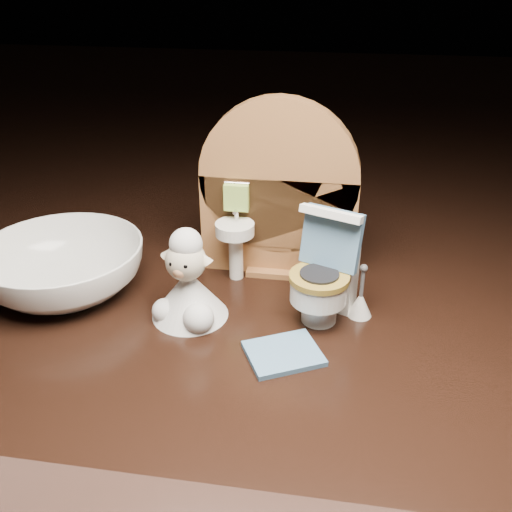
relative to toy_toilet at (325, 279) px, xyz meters
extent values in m
cube|color=black|center=(-0.04, 0.00, -0.08)|extent=(2.50, 2.50, 0.10)
cube|color=#9A6235|center=(-0.04, 0.06, 0.01)|extent=(0.13, 0.02, 0.09)
cylinder|color=#9A6235|center=(-0.04, 0.06, 0.05)|extent=(0.13, 0.02, 0.13)
cube|color=#9A6235|center=(-0.04, 0.06, -0.03)|extent=(0.05, 0.04, 0.01)
cylinder|color=white|center=(-0.08, 0.05, -0.01)|extent=(0.01, 0.01, 0.04)
cylinder|color=white|center=(-0.08, 0.04, 0.02)|extent=(0.03, 0.03, 0.01)
cylinder|color=silver|center=(-0.08, 0.05, 0.03)|extent=(0.00, 0.00, 0.01)
cube|color=#9CC750|center=(-0.08, 0.05, 0.04)|extent=(0.02, 0.01, 0.02)
cube|color=#9A6235|center=(-0.01, 0.05, 0.02)|extent=(0.02, 0.01, 0.02)
cylinder|color=#C1BC97|center=(-0.01, 0.05, 0.01)|extent=(0.02, 0.02, 0.02)
cylinder|color=white|center=(0.00, -0.01, -0.02)|extent=(0.03, 0.03, 0.02)
cylinder|color=white|center=(0.00, -0.01, 0.00)|extent=(0.04, 0.04, 0.02)
cylinder|color=olive|center=(0.00, -0.01, 0.01)|extent=(0.04, 0.04, 0.00)
cube|color=white|center=(0.01, 0.01, -0.01)|extent=(0.04, 0.03, 0.05)
cube|color=teal|center=(0.00, 0.01, 0.03)|extent=(0.05, 0.03, 0.04)
cube|color=white|center=(0.00, 0.00, 0.05)|extent=(0.05, 0.02, 0.01)
cylinder|color=#CBD83A|center=(0.01, 0.01, 0.03)|extent=(0.01, 0.01, 0.01)
cube|color=teal|center=(-0.02, -0.05, -0.03)|extent=(0.06, 0.06, 0.00)
cone|color=white|center=(0.03, 0.00, -0.02)|extent=(0.02, 0.02, 0.02)
cylinder|color=#59595B|center=(0.03, 0.00, 0.00)|extent=(0.00, 0.00, 0.02)
sphere|color=#59595B|center=(0.03, 0.00, 0.01)|extent=(0.01, 0.01, 0.01)
cone|color=silver|center=(-0.10, -0.02, -0.01)|extent=(0.06, 0.06, 0.04)
sphere|color=silver|center=(-0.09, -0.03, -0.02)|extent=(0.02, 0.02, 0.02)
sphere|color=silver|center=(-0.12, -0.03, -0.02)|extent=(0.02, 0.02, 0.02)
sphere|color=beige|center=(-0.10, -0.02, 0.02)|extent=(0.03, 0.03, 0.03)
sphere|color=tan|center=(-0.10, -0.03, 0.01)|extent=(0.01, 0.01, 0.01)
sphere|color=silver|center=(-0.10, -0.02, 0.03)|extent=(0.02, 0.02, 0.02)
cone|color=beige|center=(-0.11, -0.01, 0.02)|extent=(0.01, 0.01, 0.01)
cone|color=beige|center=(-0.09, -0.02, 0.02)|extent=(0.01, 0.01, 0.01)
sphere|color=black|center=(-0.11, -0.03, 0.02)|extent=(0.00, 0.00, 0.00)
sphere|color=black|center=(-0.10, -0.03, 0.02)|extent=(0.00, 0.00, 0.00)
imported|color=white|center=(-0.21, 0.00, -0.01)|extent=(0.15, 0.15, 0.04)
camera|label=1|loc=(0.01, -0.37, 0.22)|focal=40.00mm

